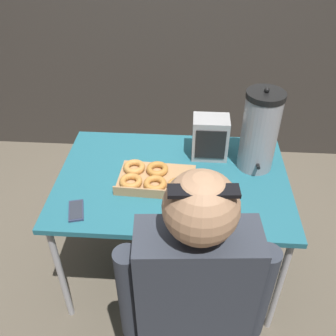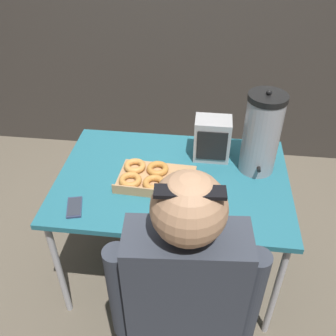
{
  "view_description": "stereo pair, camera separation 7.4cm",
  "coord_description": "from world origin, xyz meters",
  "px_view_note": "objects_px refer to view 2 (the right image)",
  "views": [
    {
      "loc": [
        0.07,
        -1.45,
        1.89
      ],
      "look_at": [
        -0.02,
        0.0,
        0.77
      ],
      "focal_mm": 40.0,
      "sensor_mm": 36.0,
      "label": 1
    },
    {
      "loc": [
        0.15,
        -1.44,
        1.89
      ],
      "look_at": [
        -0.02,
        0.0,
        0.77
      ],
      "focal_mm": 40.0,
      "sensor_mm": 36.0,
      "label": 2
    }
  ],
  "objects_px": {
    "coffee_urn": "(262,134)",
    "cell_phone": "(74,207)",
    "donut_box": "(153,178)",
    "person_seated": "(184,313)",
    "space_heater": "(212,139)"
  },
  "relations": [
    {
      "from": "donut_box",
      "to": "space_heater",
      "type": "distance_m",
      "value": 0.38
    },
    {
      "from": "donut_box",
      "to": "coffee_urn",
      "type": "bearing_deg",
      "value": 21.11
    },
    {
      "from": "donut_box",
      "to": "person_seated",
      "type": "bearing_deg",
      "value": -69.12
    },
    {
      "from": "cell_phone",
      "to": "person_seated",
      "type": "distance_m",
      "value": 0.68
    },
    {
      "from": "cell_phone",
      "to": "space_heater",
      "type": "relative_size",
      "value": 0.63
    },
    {
      "from": "donut_box",
      "to": "coffee_urn",
      "type": "distance_m",
      "value": 0.57
    },
    {
      "from": "coffee_urn",
      "to": "cell_phone",
      "type": "distance_m",
      "value": 0.95
    },
    {
      "from": "coffee_urn",
      "to": "person_seated",
      "type": "xyz_separation_m",
      "value": [
        -0.3,
        -0.8,
        -0.3
      ]
    },
    {
      "from": "donut_box",
      "to": "cell_phone",
      "type": "height_order",
      "value": "donut_box"
    },
    {
      "from": "donut_box",
      "to": "cell_phone",
      "type": "bearing_deg",
      "value": -142.39
    },
    {
      "from": "coffee_urn",
      "to": "cell_phone",
      "type": "height_order",
      "value": "coffee_urn"
    },
    {
      "from": "donut_box",
      "to": "coffee_urn",
      "type": "relative_size",
      "value": 0.88
    },
    {
      "from": "coffee_urn",
      "to": "person_seated",
      "type": "height_order",
      "value": "person_seated"
    },
    {
      "from": "coffee_urn",
      "to": "cell_phone",
      "type": "xyz_separation_m",
      "value": [
        -0.84,
        -0.4,
        -0.2
      ]
    },
    {
      "from": "donut_box",
      "to": "cell_phone",
      "type": "xyz_separation_m",
      "value": [
        -0.33,
        -0.23,
        -0.02
      ]
    }
  ]
}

